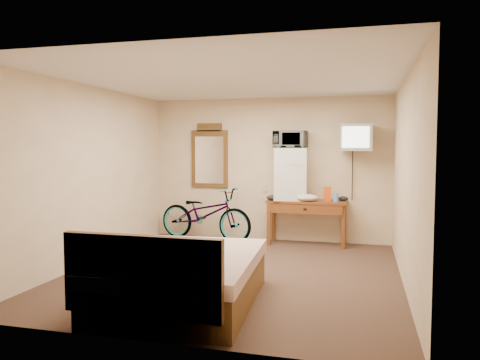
{
  "coord_description": "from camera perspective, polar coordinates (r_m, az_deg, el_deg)",
  "views": [
    {
      "loc": [
        1.6,
        -5.82,
        1.64
      ],
      "look_at": [
        -0.1,
        0.66,
        1.17
      ],
      "focal_mm": 35.0,
      "sensor_mm": 36.0,
      "label": 1
    }
  ],
  "objects": [
    {
      "name": "room",
      "position": [
        6.05,
        -0.68,
        0.3
      ],
      "size": [
        4.6,
        4.64,
        2.5
      ],
      "color": "#422E21",
      "rests_on": "ground"
    },
    {
      "name": "desk",
      "position": [
        7.93,
        8.12,
        -3.38
      ],
      "size": [
        1.34,
        0.55,
        0.75
      ],
      "color": "brown",
      "rests_on": "floor"
    },
    {
      "name": "mini_fridge",
      "position": [
        7.98,
        6.11,
        0.74
      ],
      "size": [
        0.61,
        0.59,
        0.88
      ],
      "color": "silver",
      "rests_on": "desk"
    },
    {
      "name": "microwave",
      "position": [
        7.97,
        6.14,
        4.95
      ],
      "size": [
        0.56,
        0.41,
        0.29
      ],
      "primitive_type": "imported",
      "rotation": [
        0.0,
        0.0,
        -0.09
      ],
      "color": "silver",
      "rests_on": "mini_fridge"
    },
    {
      "name": "snack_bag",
      "position": [
        7.87,
        10.6,
        -1.69
      ],
      "size": [
        0.13,
        0.09,
        0.24
      ],
      "primitive_type": "cube",
      "rotation": [
        0.0,
        0.0,
        0.14
      ],
      "color": "#D54A12",
      "rests_on": "desk"
    },
    {
      "name": "blue_cup",
      "position": [
        7.82,
        11.61,
        -2.1
      ],
      "size": [
        0.08,
        0.08,
        0.14
      ],
      "primitive_type": "cylinder",
      "color": "#4698F0",
      "rests_on": "desk"
    },
    {
      "name": "cloth_cream",
      "position": [
        7.82,
        8.11,
        -2.14
      ],
      "size": [
        0.39,
        0.3,
        0.12
      ],
      "primitive_type": "ellipsoid",
      "color": "beige",
      "rests_on": "desk"
    },
    {
      "name": "cloth_dark_a",
      "position": [
        7.87,
        4.12,
        -2.17
      ],
      "size": [
        0.25,
        0.19,
        0.09
      ],
      "primitive_type": "ellipsoid",
      "color": "black",
      "rests_on": "desk"
    },
    {
      "name": "cloth_dark_b",
      "position": [
        7.98,
        12.48,
        -2.22
      ],
      "size": [
        0.17,
        0.14,
        0.08
      ],
      "primitive_type": "ellipsoid",
      "color": "black",
      "rests_on": "desk"
    },
    {
      "name": "crt_television",
      "position": [
        7.84,
        13.95,
        5.06
      ],
      "size": [
        0.52,
        0.6,
        0.44
      ],
      "color": "black",
      "rests_on": "room"
    },
    {
      "name": "wall_mirror",
      "position": [
        8.53,
        -3.73,
        2.88
      ],
      "size": [
        0.68,
        0.04,
        1.16
      ],
      "color": "brown",
      "rests_on": "room"
    },
    {
      "name": "bicycle",
      "position": [
        8.29,
        -4.24,
        -4.14
      ],
      "size": [
        1.87,
        0.95,
        0.94
      ],
      "primitive_type": "imported",
      "rotation": [
        0.0,
        0.0,
        1.38
      ],
      "color": "black",
      "rests_on": "floor"
    },
    {
      "name": "bed",
      "position": [
        4.98,
        -7.22,
        -11.71
      ],
      "size": [
        1.62,
        2.07,
        0.9
      ],
      "color": "brown",
      "rests_on": "floor"
    }
  ]
}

